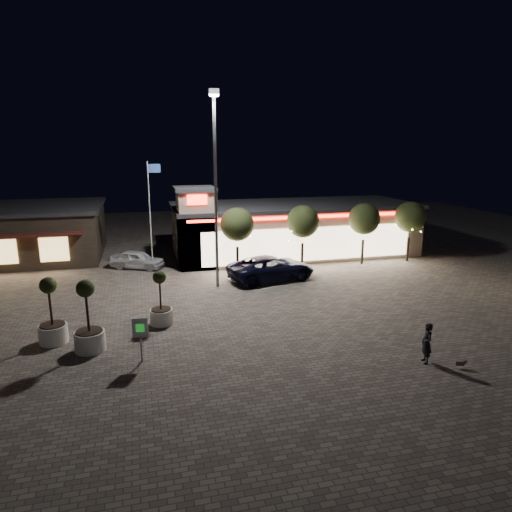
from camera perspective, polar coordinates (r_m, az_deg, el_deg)
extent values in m
plane|color=#70665B|center=(22.63, -6.39, -10.04)|extent=(90.00, 90.00, 0.00)
cube|color=tan|center=(39.35, 4.69, 3.26)|extent=(20.00, 8.00, 4.00)
cube|color=#262628|center=(39.02, 4.75, 6.36)|extent=(20.40, 8.40, 0.30)
cube|color=#FFE4BF|center=(35.70, 6.79, 1.48)|extent=(17.00, 0.12, 2.60)
cube|color=#FF2414|center=(35.29, 6.91, 4.89)|extent=(19.00, 0.10, 0.18)
cube|color=tan|center=(34.65, -7.54, 3.28)|extent=(2.60, 2.60, 5.80)
cube|color=#262628|center=(34.24, -7.70, 8.31)|extent=(3.00, 3.00, 0.30)
cube|color=#FF2414|center=(32.97, -7.38, 6.98)|extent=(1.40, 0.10, 0.70)
cube|color=#FFCB72|center=(37.57, -29.17, 0.43)|extent=(2.00, 0.12, 1.80)
cube|color=#FFCB72|center=(36.82, -23.92, 0.76)|extent=(2.00, 0.12, 1.80)
cylinder|color=gray|center=(29.11, -5.05, 7.55)|extent=(0.20, 0.20, 12.00)
cube|color=gray|center=(29.12, -5.32, 19.78)|extent=(0.60, 0.40, 0.35)
cube|color=white|center=(29.10, -5.31, 19.38)|extent=(0.45, 0.30, 0.08)
cylinder|color=white|center=(33.95, -13.09, 4.71)|extent=(0.10, 0.10, 8.00)
cube|color=#26428E|center=(33.62, -12.63, 10.66)|extent=(0.90, 0.04, 0.60)
cylinder|color=#332319|center=(33.27, -2.33, -0.46)|extent=(0.20, 0.20, 1.92)
sphere|color=#2D3819|center=(32.73, -2.37, 3.98)|extent=(2.42, 2.42, 2.42)
cylinder|color=#332319|center=(34.63, 5.78, 0.05)|extent=(0.20, 0.20, 1.92)
sphere|color=#2D3819|center=(34.11, 5.89, 4.31)|extent=(2.42, 2.42, 2.42)
cylinder|color=#332319|center=(36.63, 13.15, 0.50)|extent=(0.20, 0.20, 1.92)
sphere|color=#2D3819|center=(36.14, 13.37, 4.54)|extent=(2.42, 2.42, 2.42)
cylinder|color=#332319|center=(38.62, 18.43, 0.83)|extent=(0.20, 0.20, 1.92)
sphere|color=#2D3819|center=(38.16, 18.72, 4.65)|extent=(2.42, 2.42, 2.42)
imported|color=black|center=(31.48, 1.95, -1.50)|extent=(6.51, 3.92, 1.69)
imported|color=silver|center=(35.56, -14.64, -0.43)|extent=(4.35, 3.25, 1.38)
imported|color=black|center=(21.01, 20.56, -10.17)|extent=(0.55, 0.72, 1.77)
cube|color=#59514C|center=(21.32, 24.10, -12.11)|extent=(0.38, 0.25, 0.19)
sphere|color=#59514C|center=(21.35, 24.66, -11.90)|extent=(0.17, 0.17, 0.17)
cylinder|color=white|center=(23.77, -23.99, -8.88)|extent=(1.30, 1.30, 0.87)
cylinder|color=black|center=(23.61, -24.10, -7.85)|extent=(1.13, 1.13, 0.07)
cylinder|color=#332319|center=(23.28, -24.34, -5.53)|extent=(0.11, 0.11, 1.96)
sphere|color=#2D3819|center=(23.01, -24.56, -3.35)|extent=(0.76, 0.76, 0.76)
cylinder|color=white|center=(22.28, -20.03, -9.95)|extent=(1.36, 1.36, 0.91)
cylinder|color=black|center=(22.10, -20.13, -8.82)|extent=(1.18, 1.18, 0.07)
cylinder|color=#332319|center=(21.74, -20.36, -6.25)|extent=(0.11, 0.11, 2.04)
sphere|color=#2D3819|center=(21.44, -20.57, -3.82)|extent=(0.79, 0.79, 0.79)
cylinder|color=white|center=(24.42, -11.74, -7.45)|extent=(1.17, 1.17, 0.78)
cylinder|color=black|center=(24.28, -11.79, -6.54)|extent=(1.02, 1.02, 0.06)
cylinder|color=#332319|center=(23.98, -11.90, -4.50)|extent=(0.10, 0.10, 1.76)
sphere|color=#2D3819|center=(23.74, -11.99, -2.59)|extent=(0.68, 0.68, 0.68)
cylinder|color=gray|center=(20.50, -14.14, -11.15)|extent=(0.08, 0.08, 1.21)
cube|color=white|center=(20.13, -14.30, -8.68)|extent=(0.65, 0.18, 0.85)
cube|color=green|center=(20.09, -14.29, -8.72)|extent=(0.35, 0.08, 0.35)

